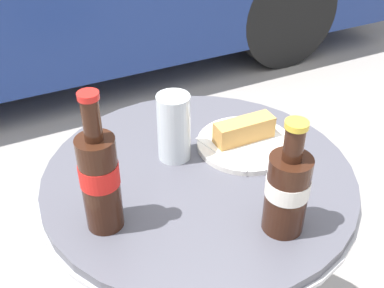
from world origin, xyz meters
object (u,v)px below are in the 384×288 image
drinking_glass (174,130)px  lunch_plate_near (245,139)px  bistro_table (198,233)px  cola_bottle_left (100,178)px  cola_bottle_right (287,189)px

drinking_glass → lunch_plate_near: 0.16m
drinking_glass → lunch_plate_near: drinking_glass is taller
drinking_glass → lunch_plate_near: bearing=-12.2°
bistro_table → drinking_glass: drinking_glass is taller
cola_bottle_left → cola_bottle_right: 0.31m
cola_bottle_left → lunch_plate_near: cola_bottle_left is taller
cola_bottle_right → lunch_plate_near: size_ratio=1.04×
bistro_table → cola_bottle_left: 0.35m
lunch_plate_near → cola_bottle_left: bearing=-164.6°
cola_bottle_left → cola_bottle_right: size_ratio=1.21×
cola_bottle_left → drinking_glass: 0.23m
bistro_table → lunch_plate_near: size_ratio=3.46×
bistro_table → cola_bottle_right: cola_bottle_right is taller
cola_bottle_right → drinking_glass: cola_bottle_right is taller
cola_bottle_right → lunch_plate_near: 0.25m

